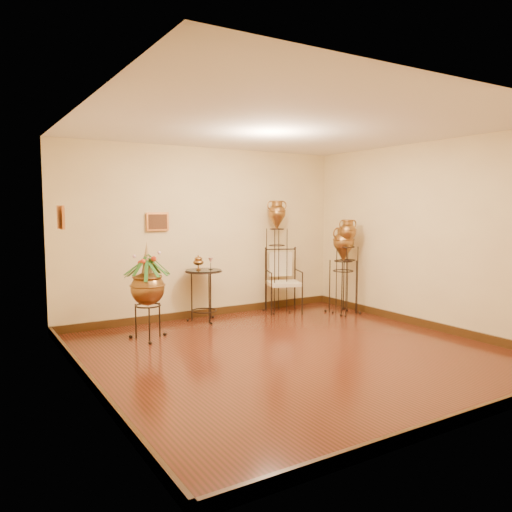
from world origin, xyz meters
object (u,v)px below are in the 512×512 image
armchair (284,281)px  side_table (204,294)px  amphora_mid (347,266)px  amphora_tall (277,255)px  planter_urn (148,284)px

armchair → side_table: armchair is taller
amphora_mid → armchair: 1.12m
armchair → amphora_tall: bearing=155.1°
amphora_mid → side_table: 2.49m
amphora_mid → planter_urn: (-3.47, 0.16, -0.06)m
amphora_mid → armchair: amphora_mid is taller
amphora_tall → planter_urn: size_ratio=1.42×
armchair → side_table: 1.50m
amphora_tall → armchair: (0.09, -0.09, -0.45)m
amphora_mid → amphora_tall: bearing=140.5°
amphora_tall → armchair: size_ratio=1.78×
planter_urn → armchair: planter_urn is taller
armchair → side_table: size_ratio=1.05×
amphora_mid → planter_urn: amphora_mid is taller
amphora_tall → side_table: bearing=180.0°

